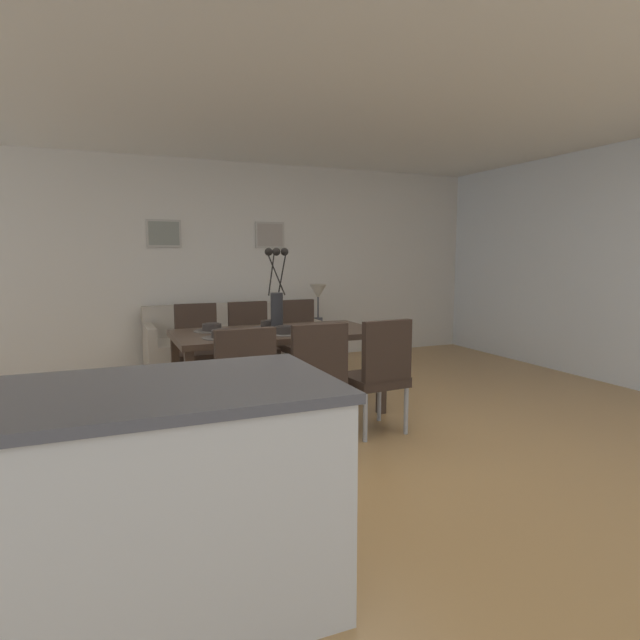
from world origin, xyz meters
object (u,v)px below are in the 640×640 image
(centerpiece_vase, at_px, (277,299))
(side_table, at_px, (318,343))
(bowl_near_left, at_px, (222,333))
(bowl_far_right, at_px, (270,324))
(dining_table, at_px, (277,339))
(bowl_far_left, at_px, (285,329))
(bowl_near_right, at_px, (212,327))
(framed_picture_center, at_px, (270,235))
(dining_chair_far_right, at_px, (251,341))
(dining_chair_mid_left, at_px, (379,370))
(framed_picture_left, at_px, (164,233))
(dining_chair_mid_right, at_px, (300,338))
(table_lamp, at_px, (318,295))
(sofa, at_px, (231,348))
(dining_chair_far_left, at_px, (315,376))
(dining_chair_near_right, at_px, (198,345))
(dining_chair_near_left, at_px, (242,384))

(centerpiece_vase, height_order, side_table, centerpiece_vase)
(bowl_near_left, xyz_separation_m, bowl_far_right, (0.54, 0.42, 0.00))
(dining_table, height_order, bowl_far_left, bowl_far_left)
(bowl_near_right, xyz_separation_m, framed_picture_center, (1.22, 2.12, 0.89))
(bowl_near_right, bearing_deg, dining_chair_far_right, 51.00)
(dining_chair_far_right, distance_m, bowl_far_left, 1.13)
(dining_chair_mid_left, height_order, framed_picture_left, framed_picture_left)
(dining_chair_far_right, xyz_separation_m, centerpiece_vase, (-0.00, -0.88, 0.51))
(side_table, xyz_separation_m, framed_picture_center, (-0.49, 0.48, 1.42))
(dining_chair_mid_right, xyz_separation_m, table_lamp, (0.62, 0.96, 0.38))
(dining_table, height_order, sofa, sofa)
(bowl_far_right, height_order, framed_picture_left, framed_picture_left)
(bowl_near_left, relative_size, side_table, 0.33)
(dining_chair_far_left, relative_size, side_table, 1.77)
(dining_table, distance_m, bowl_near_right, 0.59)
(dining_chair_mid_right, xyz_separation_m, sofa, (-0.54, 0.96, -0.23))
(bowl_near_left, relative_size, bowl_far_right, 1.00)
(dining_chair_far_right, distance_m, centerpiece_vase, 1.02)
(dining_chair_near_right, height_order, bowl_near_right, dining_chair_near_right)
(bowl_far_left, distance_m, side_table, 2.43)
(dining_chair_far_left, distance_m, side_table, 2.97)
(dining_chair_mid_right, bearing_deg, dining_table, -121.80)
(dining_chair_far_left, bearing_deg, dining_chair_mid_left, -0.95)
(dining_table, bearing_deg, bowl_far_left, -90.00)
(dining_chair_mid_right, distance_m, bowl_near_left, 1.58)
(bowl_far_left, height_order, table_lamp, table_lamp)
(dining_table, relative_size, bowl_near_left, 10.59)
(dining_chair_near_left, distance_m, table_lamp, 3.27)
(side_table, xyz_separation_m, framed_picture_left, (-1.85, 0.48, 1.42))
(bowl_near_right, bearing_deg, dining_chair_mid_right, 31.96)
(bowl_near_left, xyz_separation_m, table_lamp, (1.71, 2.07, 0.11))
(dining_table, height_order, dining_chair_far_left, dining_chair_far_left)
(dining_chair_far_right, bearing_deg, bowl_near_right, -129.00)
(side_table, relative_size, framed_picture_left, 1.25)
(dining_table, xyz_separation_m, framed_picture_center, (0.68, 2.33, 1.01))
(dining_chair_mid_right, bearing_deg, bowl_near_left, -134.74)
(dining_table, bearing_deg, side_table, 57.70)
(dining_chair_near_left, height_order, dining_chair_mid_right, same)
(centerpiece_vase, relative_size, bowl_far_left, 4.32)
(dining_chair_near_left, relative_size, bowl_near_left, 5.41)
(dining_chair_mid_left, distance_m, table_lamp, 2.83)
(dining_chair_near_right, relative_size, side_table, 1.77)
(dining_table, relative_size, bowl_far_left, 10.59)
(dining_chair_near_left, relative_size, framed_picture_left, 2.22)
(dining_table, relative_size, dining_chair_mid_left, 1.96)
(dining_chair_near_left, xyz_separation_m, dining_chair_mid_left, (1.10, 0.02, 0.00))
(table_lamp, xyz_separation_m, framed_picture_left, (-1.85, 0.48, 0.78))
(bowl_far_left, distance_m, bowl_far_right, 0.42)
(bowl_near_left, relative_size, sofa, 0.08)
(dining_table, height_order, dining_chair_mid_left, dining_chair_mid_left)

